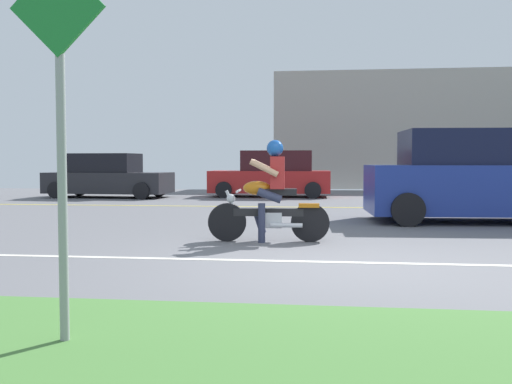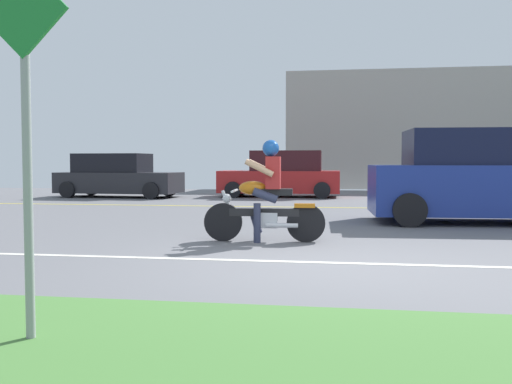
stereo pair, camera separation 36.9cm
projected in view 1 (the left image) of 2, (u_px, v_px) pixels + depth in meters
ground at (331, 234)px, 9.70m from camera, size 56.00×30.00×0.04m
lane_line_near at (334, 262)px, 6.87m from camera, size 50.40×0.12×0.01m
lane_line_far at (329, 207)px, 15.19m from camera, size 50.40×0.12×0.01m
motorcyclist at (270, 199)px, 8.63m from camera, size 1.86×0.61×1.55m
suv_nearby at (481, 177)px, 11.48m from camera, size 4.67×2.26×1.86m
parked_car_0 at (107, 177)px, 19.52m from camera, size 4.32×2.03×1.51m
parked_car_1 at (272, 175)px, 19.87m from camera, size 4.21×1.94×1.61m
parked_car_2 at (446, 178)px, 19.28m from camera, size 3.86×1.92×1.47m
street_sign at (60, 114)px, 3.59m from camera, size 0.62×0.06×2.49m
building_far at (493, 131)px, 26.49m from camera, size 20.28×4.00×5.32m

